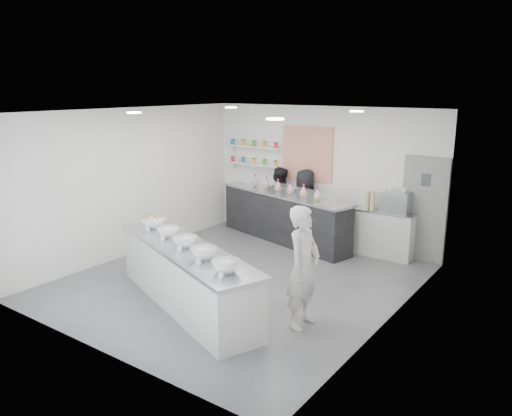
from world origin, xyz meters
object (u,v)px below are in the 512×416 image
(staff_right, at_px, (305,206))
(prep_counter, at_px, (186,276))
(espresso_machine, at_px, (396,203))
(staff_left, at_px, (279,202))
(back_bar, at_px, (284,217))
(woman_prep, at_px, (303,267))
(espresso_ledge, at_px, (382,234))

(staff_right, bearing_deg, prep_counter, 85.29)
(espresso_machine, bearing_deg, staff_left, -179.46)
(back_bar, bearing_deg, espresso_machine, 20.86)
(prep_counter, height_order, woman_prep, woman_prep)
(woman_prep, distance_m, staff_left, 4.49)
(prep_counter, distance_m, staff_left, 4.15)
(back_bar, bearing_deg, espresso_ledge, 21.60)
(espresso_machine, height_order, woman_prep, woman_prep)
(espresso_machine, relative_size, woman_prep, 0.30)
(espresso_machine, relative_size, staff_left, 0.33)
(staff_left, relative_size, staff_right, 0.99)
(prep_counter, relative_size, espresso_machine, 6.64)
(espresso_ledge, bearing_deg, staff_left, -179.40)
(back_bar, relative_size, espresso_machine, 6.56)
(espresso_ledge, distance_m, staff_left, 2.51)
(prep_counter, height_order, staff_right, staff_right)
(back_bar, xyz_separation_m, staff_right, (0.39, 0.25, 0.27))
(staff_right, bearing_deg, espresso_machine, 173.24)
(back_bar, xyz_separation_m, woman_prep, (2.43, -3.32, 0.34))
(prep_counter, relative_size, espresso_ledge, 2.79)
(prep_counter, bearing_deg, woman_prep, 36.13)
(back_bar, relative_size, staff_right, 2.17)
(prep_counter, bearing_deg, espresso_ledge, 89.97)
(staff_left, distance_m, staff_right, 0.68)
(espresso_machine, bearing_deg, prep_counter, -114.69)
(woman_prep, relative_size, staff_right, 1.09)
(espresso_machine, xyz_separation_m, staff_right, (-2.07, -0.03, -0.34))
(espresso_machine, height_order, staff_left, staff_left)
(espresso_ledge, xyz_separation_m, staff_left, (-2.49, -0.03, 0.33))
(staff_left, bearing_deg, prep_counter, 98.30)
(prep_counter, distance_m, back_bar, 3.84)
(espresso_ledge, xyz_separation_m, staff_right, (-1.81, -0.03, 0.34))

